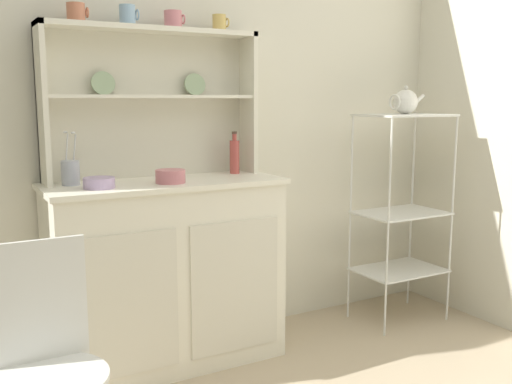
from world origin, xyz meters
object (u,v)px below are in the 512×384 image
Objects in this scene: jam_bottle at (235,156)px; hutch_shelf_unit at (151,92)px; porcelain_teapot at (405,102)px; wire_chair at (44,352)px; bowl_mixing_large at (99,183)px; utensil_jar at (71,172)px; cup_terracotta_0 at (76,13)px; hutch_cabinet at (167,272)px; bakers_rack at (402,198)px.

hutch_shelf_unit is at bearing 169.23° from jam_bottle.
wire_chair is at bearing -162.22° from porcelain_teapot.
wire_chair is at bearing -126.35° from hutch_shelf_unit.
utensil_jar is (-0.09, 0.15, 0.04)m from bowl_mixing_large.
cup_terracotta_0 reaches higher than porcelain_teapot.
porcelain_teapot reaches higher than bowl_mixing_large.
wire_chair is at bearing -111.15° from cup_terracotta_0.
cup_terracotta_0 is at bearing 172.38° from porcelain_teapot.
porcelain_teapot is (2.07, 0.66, 0.75)m from wire_chair.
utensil_jar is at bearing 119.65° from bowl_mixing_large.
porcelain_teapot is (1.38, -0.11, 0.80)m from hutch_cabinet.
bakers_rack is 1.72m from bowl_mixing_large.
jam_bottle is (0.74, 0.16, 0.07)m from bowl_mixing_large.
hutch_shelf_unit is 1.41m from porcelain_teapot.
cup_terracotta_0 is 1.78m from porcelain_teapot.
cup_terracotta_0 reaches higher than hutch_cabinet.
hutch_shelf_unit is at bearing 36.23° from bowl_mixing_large.
hutch_shelf_unit is 4.59× the size of porcelain_teapot.
hutch_cabinet is 1.60m from porcelain_teapot.
jam_bottle is at bearing -10.77° from hutch_shelf_unit.
jam_bottle is at bearing 11.85° from hutch_cabinet.
cup_terracotta_0 is (-0.34, -0.04, 0.34)m from hutch_shelf_unit.
hutch_shelf_unit reaches higher than porcelain_teapot.
utensil_jar is (-0.07, -0.04, -0.69)m from cup_terracotta_0.
cup_terracotta_0 is at bearing 98.69° from wire_chair.
utensil_jar is (-0.82, -0.01, -0.03)m from jam_bottle.
hutch_cabinet reaches higher than wire_chair.
porcelain_teapot is (1.73, -0.23, -0.39)m from cup_terracotta_0.
hutch_cabinet is 12.02× the size of cup_terracotta_0.
hutch_cabinet is at bearing -168.15° from jam_bottle.
hutch_cabinet is at bearing -10.80° from utensil_jar.
porcelain_teapot is (1.71, -0.04, 0.34)m from bowl_mixing_large.
cup_terracotta_0 is at bearing 32.96° from utensil_jar.
hutch_cabinet is at bearing 78.08° from wire_chair.
utensil_jar reaches higher than hutch_cabinet.
bowl_mixing_large is (-0.32, -0.07, 0.46)m from hutch_cabinet.
wire_chair is (-0.69, -0.94, -0.80)m from hutch_shelf_unit.
bakers_rack reaches higher than jam_bottle.
bowl_mixing_large is 0.56× the size of utensil_jar.
bakers_rack is 5.00× the size of utensil_jar.
hutch_shelf_unit is 1.22× the size of wire_chair.
hutch_shelf_unit is 11.23× the size of cup_terracotta_0.
jam_bottle is (-0.97, 0.19, 0.27)m from bakers_rack.
bakers_rack is 1.03m from jam_bottle.
cup_terracotta_0 is at bearing 160.39° from hutch_cabinet.
wire_chair is 1.47m from jam_bottle.
cup_terracotta_0 is (0.35, 0.89, 1.14)m from wire_chair.
utensil_jar reaches higher than wire_chair.
cup_terracotta_0 reaches higher than wire_chair.
bakers_rack is (1.38, -0.27, -0.59)m from hutch_shelf_unit.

